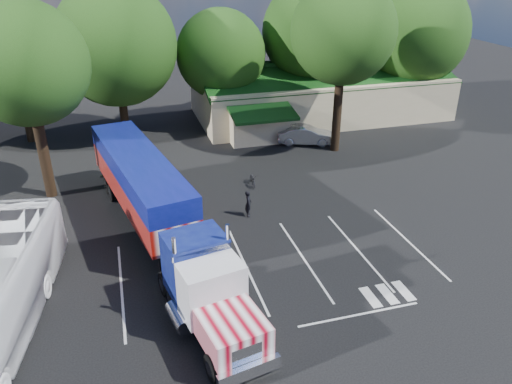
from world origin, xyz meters
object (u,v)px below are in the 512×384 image
object	(u,v)px
woman	(248,204)
bicycle	(253,179)
semi_truck	(154,202)
silver_sedan	(306,135)

from	to	relation	value
woman	bicycle	distance (m)	4.58
semi_truck	silver_sedan	xyz separation A→B (m)	(13.87, 12.57, -1.76)
bicycle	silver_sedan	world-z (taller)	silver_sedan
semi_truck	bicycle	xyz separation A→B (m)	(7.27, 5.89, -2.10)
bicycle	silver_sedan	size ratio (longest dim) A/B	0.35
bicycle	silver_sedan	xyz separation A→B (m)	(6.60, 6.68, 0.35)
semi_truck	bicycle	size ratio (longest dim) A/B	12.78
woman	silver_sedan	bearing A→B (deg)	-21.92
woman	silver_sedan	distance (m)	13.65
semi_truck	woman	size ratio (longest dim) A/B	12.72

